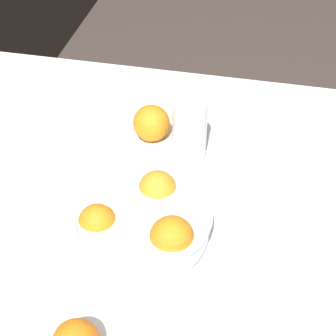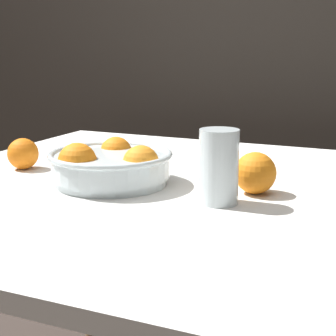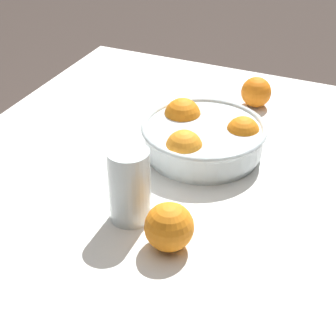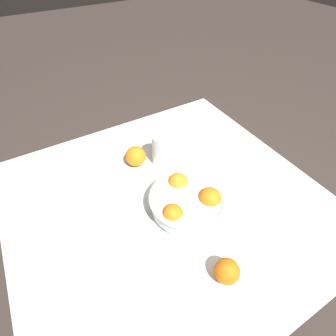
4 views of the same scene
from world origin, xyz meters
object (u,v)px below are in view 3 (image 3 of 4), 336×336
object	(u,v)px
orange_loose_near_bowl	(255,92)
orange_loose_front	(169,227)
fruit_bowl	(203,137)
juice_glass	(130,189)

from	to	relation	value
orange_loose_near_bowl	orange_loose_front	bearing A→B (deg)	1.88
fruit_bowl	orange_loose_front	distance (m)	0.29
juice_glass	fruit_bowl	bearing A→B (deg)	171.02
juice_glass	orange_loose_front	bearing A→B (deg)	65.10
orange_loose_near_bowl	orange_loose_front	size ratio (longest dim) A/B	0.88
juice_glass	orange_loose_front	size ratio (longest dim) A/B	1.67
fruit_bowl	orange_loose_near_bowl	distance (m)	0.25
juice_glass	orange_loose_near_bowl	world-z (taller)	juice_glass
orange_loose_front	orange_loose_near_bowl	bearing A→B (deg)	-178.12
fruit_bowl	juice_glass	world-z (taller)	juice_glass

